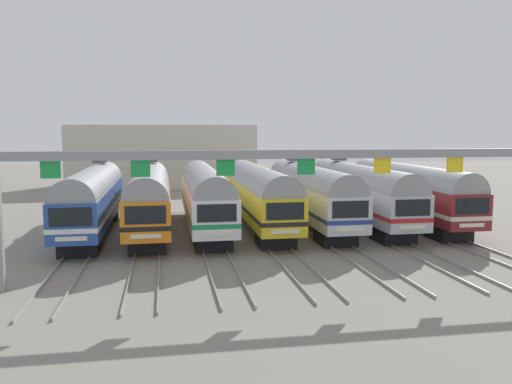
% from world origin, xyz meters
% --- Properties ---
extents(ground_plane, '(160.00, 160.00, 0.00)m').
position_xyz_m(ground_plane, '(0.00, 0.00, 0.00)').
color(ground_plane, gray).
extents(track_bed, '(25.74, 70.00, 0.15)m').
position_xyz_m(track_bed, '(0.00, 17.00, 0.07)').
color(track_bed, gray).
rests_on(track_bed, ground).
extents(commuter_train_blue, '(2.88, 18.06, 5.05)m').
position_xyz_m(commuter_train_blue, '(-12.12, -0.00, 2.69)').
color(commuter_train_blue, '#284C9E').
rests_on(commuter_train_blue, ground).
extents(commuter_train_orange, '(2.88, 18.06, 5.05)m').
position_xyz_m(commuter_train_orange, '(-8.08, -0.00, 2.69)').
color(commuter_train_orange, orange).
rests_on(commuter_train_orange, ground).
extents(commuter_train_white, '(2.88, 18.06, 4.77)m').
position_xyz_m(commuter_train_white, '(-4.04, -0.01, 2.69)').
color(commuter_train_white, white).
rests_on(commuter_train_white, ground).
extents(commuter_train_yellow, '(2.88, 18.06, 4.77)m').
position_xyz_m(commuter_train_yellow, '(0.00, -0.01, 2.69)').
color(commuter_train_yellow, gold).
rests_on(commuter_train_yellow, ground).
extents(commuter_train_silver, '(2.88, 18.06, 5.05)m').
position_xyz_m(commuter_train_silver, '(4.04, -0.00, 2.69)').
color(commuter_train_silver, silver).
rests_on(commuter_train_silver, ground).
extents(commuter_train_stainless, '(2.88, 18.06, 5.05)m').
position_xyz_m(commuter_train_stainless, '(8.08, -0.00, 2.69)').
color(commuter_train_stainless, '#B2B5BA').
rests_on(commuter_train_stainless, ground).
extents(commuter_train_maroon, '(2.88, 18.06, 4.77)m').
position_xyz_m(commuter_train_maroon, '(12.12, -0.01, 2.69)').
color(commuter_train_maroon, maroon).
rests_on(commuter_train_maroon, ground).
extents(catenary_gantry, '(29.47, 0.44, 6.97)m').
position_xyz_m(catenary_gantry, '(-0.00, -13.50, 5.43)').
color(catenary_gantry, gray).
rests_on(catenary_gantry, ground).
extents(maintenance_building, '(24.22, 10.00, 8.17)m').
position_xyz_m(maintenance_building, '(-7.15, 33.33, 4.08)').
color(maintenance_building, beige).
rests_on(maintenance_building, ground).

